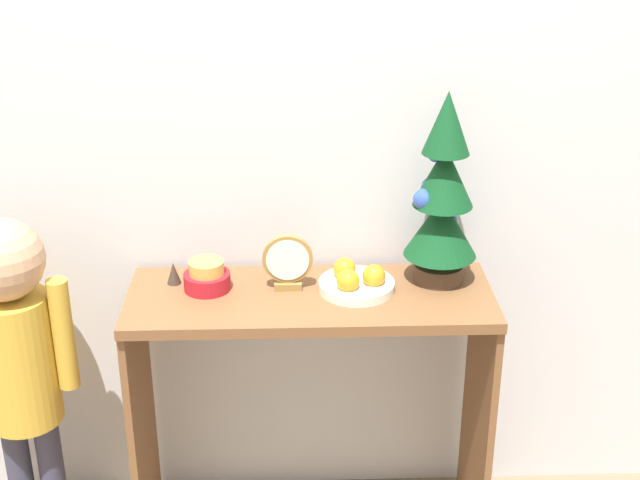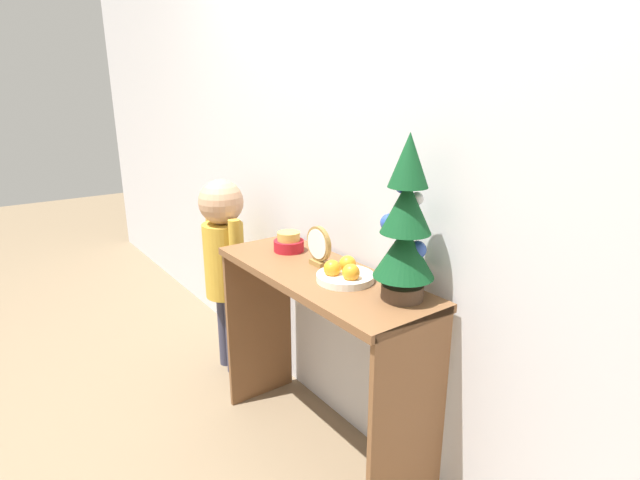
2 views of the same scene
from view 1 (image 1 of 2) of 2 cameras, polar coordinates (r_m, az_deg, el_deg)
The scene contains 8 objects.
back_wall at distance 2.47m, azimuth -0.81°, elevation 8.41°, with size 7.00×0.05×2.50m, color silver.
console_table at distance 2.52m, azimuth -0.60°, elevation -7.61°, with size 1.00×0.37×0.80m.
mini_tree at distance 2.42m, azimuth 7.85°, elevation 2.80°, with size 0.20×0.20×0.54m.
fruit_bowl at distance 2.43m, azimuth 2.32°, elevation -2.67°, with size 0.21×0.21×0.08m.
singing_bowl at distance 2.45m, azimuth -7.25°, elevation -2.36°, with size 0.13×0.13×0.08m.
desk_clock at distance 2.42m, azimuth -2.08°, elevation -1.46°, with size 0.14×0.04×0.16m.
figurine at distance 2.50m, azimuth -9.35°, elevation -2.10°, with size 0.04×0.04×0.06m.
child_figure at distance 2.58m, azimuth -18.91°, elevation -6.29°, with size 0.32×0.22×1.03m.
Camera 1 is at (-0.05, -1.96, 1.91)m, focal length 50.00 mm.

